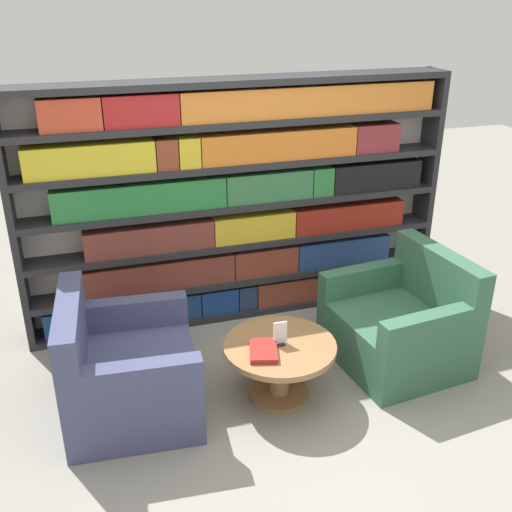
{
  "coord_description": "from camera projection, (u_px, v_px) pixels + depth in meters",
  "views": [
    {
      "loc": [
        -1.19,
        -2.92,
        2.54
      ],
      "look_at": [
        -0.06,
        0.71,
        0.81
      ],
      "focal_mm": 42.0,
      "sensor_mm": 36.0,
      "label": 1
    }
  ],
  "objects": [
    {
      "name": "armchair_left",
      "position": [
        125.0,
        373.0,
        3.81
      ],
      "size": [
        0.88,
        0.96,
        0.82
      ],
      "rotation": [
        0.0,
        0.0,
        1.49
      ],
      "color": "#42476B",
      "rests_on": "ground_plane"
    },
    {
      "name": "bookshelf",
      "position": [
        238.0,
        203.0,
        4.73
      ],
      "size": [
        3.39,
        0.3,
        1.92
      ],
      "color": "silver",
      "rests_on": "ground_plane"
    },
    {
      "name": "armchair_right",
      "position": [
        401.0,
        325.0,
        4.34
      ],
      "size": [
        0.9,
        0.98,
        0.82
      ],
      "rotation": [
        0.0,
        0.0,
        -1.46
      ],
      "color": "#336047",
      "rests_on": "ground_plane"
    },
    {
      "name": "table_sign",
      "position": [
        280.0,
        335.0,
        3.86
      ],
      "size": [
        0.09,
        0.06,
        0.16
      ],
      "color": "black",
      "rests_on": "coffee_table"
    },
    {
      "name": "coffee_table",
      "position": [
        280.0,
        359.0,
        3.94
      ],
      "size": [
        0.74,
        0.74,
        0.41
      ],
      "color": "olive",
      "rests_on": "ground_plane"
    },
    {
      "name": "ground_plane",
      "position": [
        297.0,
        410.0,
        3.91
      ],
      "size": [
        14.0,
        14.0,
        0.0
      ],
      "primitive_type": "plane",
      "color": "gray"
    },
    {
      "name": "stray_book",
      "position": [
        263.0,
        351.0,
        3.79
      ],
      "size": [
        0.23,
        0.29,
        0.03
      ],
      "color": "maroon",
      "rests_on": "coffee_table"
    }
  ]
}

